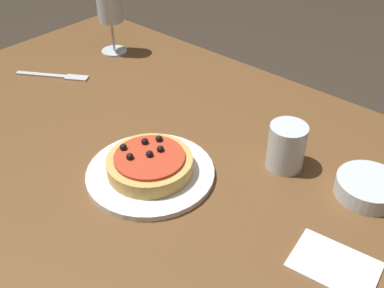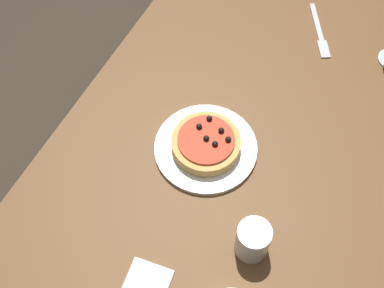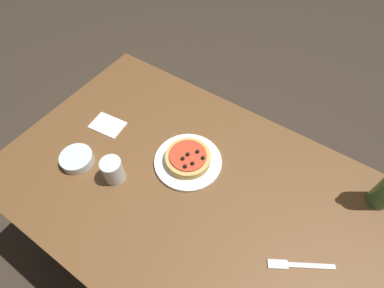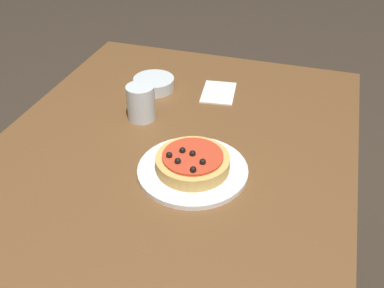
{
  "view_description": "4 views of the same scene",
  "coord_description": "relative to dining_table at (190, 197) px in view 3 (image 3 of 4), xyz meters",
  "views": [
    {
      "loc": [
        -0.55,
        0.52,
        1.29
      ],
      "look_at": [
        -0.12,
        0.02,
        0.79
      ],
      "focal_mm": 42.0,
      "sensor_mm": 36.0,
      "label": 1
    },
    {
      "loc": [
        -0.65,
        -0.19,
        1.83
      ],
      "look_at": [
        -0.11,
        0.09,
        0.8
      ],
      "focal_mm": 50.0,
      "sensor_mm": 36.0,
      "label": 2
    },
    {
      "loc": [
        0.29,
        -0.41,
        1.65
      ],
      "look_at": [
        -0.05,
        0.1,
        0.81
      ],
      "focal_mm": 28.0,
      "sensor_mm": 36.0,
      "label": 3
    },
    {
      "loc": [
        0.69,
        0.31,
        1.35
      ],
      "look_at": [
        -0.03,
        0.08,
        0.81
      ],
      "focal_mm": 42.0,
      "sensor_mm": 36.0,
      "label": 4
    }
  ],
  "objects": [
    {
      "name": "water_cup",
      "position": [
        -0.24,
        -0.12,
        0.13
      ],
      "size": [
        0.07,
        0.07,
        0.09
      ],
      "color": "silver",
      "rests_on": "dining_table"
    },
    {
      "name": "dining_table",
      "position": [
        0.0,
        0.0,
        0.0
      ],
      "size": [
        1.36,
        0.86,
        0.72
      ],
      "color": "brown",
      "rests_on": "ground_plane"
    },
    {
      "name": "dinner_plate",
      "position": [
        -0.06,
        0.08,
        0.09
      ],
      "size": [
        0.25,
        0.25,
        0.01
      ],
      "color": "white",
      "rests_on": "dining_table"
    },
    {
      "name": "side_bowl",
      "position": [
        -0.4,
        -0.15,
        0.1
      ],
      "size": [
        0.12,
        0.12,
        0.03
      ],
      "color": "silver",
      "rests_on": "dining_table"
    },
    {
      "name": "paper_napkin",
      "position": [
        -0.43,
        0.04,
        0.09
      ],
      "size": [
        0.14,
        0.11,
        0.0
      ],
      "color": "white",
      "rests_on": "dining_table"
    },
    {
      "name": "pizza",
      "position": [
        -0.06,
        0.08,
        0.12
      ],
      "size": [
        0.16,
        0.16,
        0.05
      ],
      "color": "tan",
      "rests_on": "dinner_plate"
    },
    {
      "name": "ground_plane",
      "position": [
        0.0,
        0.0,
        -0.63
      ],
      "size": [
        14.0,
        14.0,
        0.0
      ],
      "primitive_type": "plane",
      "color": "#382D23"
    },
    {
      "name": "fork",
      "position": [
        0.41,
        -0.04,
        0.09
      ],
      "size": [
        0.18,
        0.12,
        0.0
      ],
      "rotation": [
        0.0,
        0.0,
        -2.6
      ],
      "color": "silver",
      "rests_on": "dining_table"
    }
  ]
}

